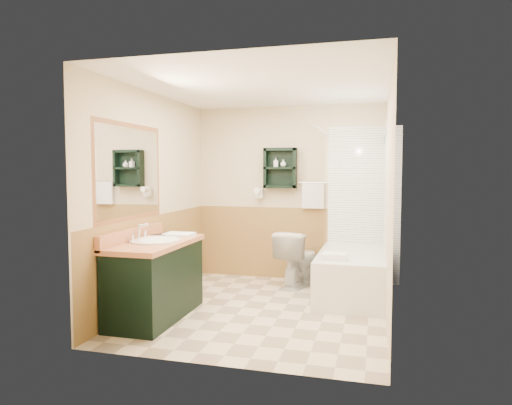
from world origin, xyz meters
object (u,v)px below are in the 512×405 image
(wall_shelf, at_px, (280,168))
(soap_bottle_a, at_px, (276,165))
(vanity, at_px, (156,280))
(vanity_book, at_px, (158,224))
(bathtub, at_px, (353,275))
(toilet, at_px, (298,259))
(hair_dryer, at_px, (260,193))
(soap_bottle_b, at_px, (283,164))

(wall_shelf, bearing_deg, soap_bottle_a, -175.41)
(vanity, distance_m, vanity_book, 0.67)
(bathtub, relative_size, toilet, 2.05)
(hair_dryer, distance_m, soap_bottle_b, 0.53)
(vanity, distance_m, soap_bottle_b, 2.48)
(wall_shelf, relative_size, soap_bottle_b, 5.42)
(wall_shelf, relative_size, hair_dryer, 2.29)
(vanity, height_order, vanity_book, vanity_book)
(wall_shelf, bearing_deg, vanity_book, -124.14)
(bathtub, xyz_separation_m, vanity_book, (-2.08, -0.91, 0.65))
(wall_shelf, distance_m, hair_dryer, 0.46)
(bathtub, xyz_separation_m, soap_bottle_a, (-1.09, 0.65, 1.33))
(vanity_book, relative_size, soap_bottle_a, 1.93)
(vanity, relative_size, bathtub, 0.83)
(vanity_book, xyz_separation_m, soap_bottle_a, (1.00, 1.56, 0.68))
(toilet, height_order, soap_bottle_b, soap_bottle_b)
(toilet, relative_size, soap_bottle_a, 5.68)
(bathtub, height_order, vanity_book, vanity_book)
(soap_bottle_a, bearing_deg, toilet, -37.36)
(vanity, bearing_deg, vanity_book, 112.70)
(vanity, xyz_separation_m, soap_bottle_a, (0.83, 1.95, 1.20))
(hair_dryer, bearing_deg, wall_shelf, -4.76)
(wall_shelf, distance_m, soap_bottle_a, 0.08)
(wall_shelf, relative_size, vanity_book, 2.21)
(wall_shelf, bearing_deg, toilet, -43.12)
(hair_dryer, distance_m, soap_bottle_a, 0.46)
(vanity, relative_size, soap_bottle_b, 12.28)
(wall_shelf, xyz_separation_m, toilet, (0.30, -0.28, -1.19))
(hair_dryer, xyz_separation_m, soap_bottle_a, (0.24, -0.03, 0.39))
(bathtub, bearing_deg, hair_dryer, 152.87)
(hair_dryer, height_order, toilet, hair_dryer)
(soap_bottle_a, bearing_deg, soap_bottle_b, 0.00)
(soap_bottle_a, distance_m, soap_bottle_b, 0.11)
(toilet, relative_size, soap_bottle_b, 7.20)
(wall_shelf, height_order, toilet, wall_shelf)
(hair_dryer, relative_size, bathtub, 0.16)
(soap_bottle_b, bearing_deg, toilet, -47.14)
(soap_bottle_a, bearing_deg, wall_shelf, 4.59)
(vanity_book, bearing_deg, bathtub, 37.42)
(bathtub, xyz_separation_m, soap_bottle_b, (-0.98, 0.65, 1.34))
(bathtub, bearing_deg, soap_bottle_b, 146.50)
(bathtub, distance_m, vanity_book, 2.37)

